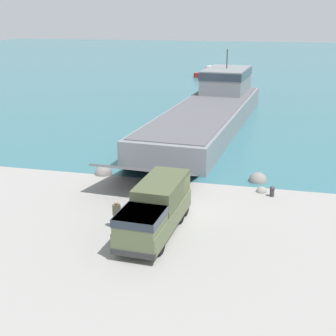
{
  "coord_description": "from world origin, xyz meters",
  "views": [
    {
      "loc": [
        5.28,
        -26.75,
        11.92
      ],
      "look_at": [
        -1.7,
        2.17,
        2.02
      ],
      "focal_mm": 50.0,
      "sensor_mm": 36.0,
      "label": 1
    }
  ],
  "objects_px": {
    "landing_craft": "(212,107)",
    "moored_boat_a": "(211,73)",
    "soldier_on_ramp": "(117,212)",
    "mooring_bollard": "(272,191)",
    "military_truck": "(156,209)"
  },
  "relations": [
    {
      "from": "landing_craft",
      "to": "soldier_on_ramp",
      "type": "height_order",
      "value": "landing_craft"
    },
    {
      "from": "military_truck",
      "to": "soldier_on_ramp",
      "type": "bearing_deg",
      "value": -86.99
    },
    {
      "from": "military_truck",
      "to": "mooring_bollard",
      "type": "relative_size",
      "value": 10.16
    },
    {
      "from": "military_truck",
      "to": "mooring_bollard",
      "type": "xyz_separation_m",
      "value": [
        6.3,
        7.15,
        -1.04
      ]
    },
    {
      "from": "landing_craft",
      "to": "mooring_bollard",
      "type": "distance_m",
      "value": 22.5
    },
    {
      "from": "military_truck",
      "to": "moored_boat_a",
      "type": "xyz_separation_m",
      "value": [
        -7.45,
        69.98,
        -0.81
      ]
    },
    {
      "from": "landing_craft",
      "to": "mooring_bollard",
      "type": "bearing_deg",
      "value": -66.96
    },
    {
      "from": "landing_craft",
      "to": "soldier_on_ramp",
      "type": "relative_size",
      "value": 22.58
    },
    {
      "from": "soldier_on_ramp",
      "to": "moored_boat_a",
      "type": "distance_m",
      "value": 70.17
    },
    {
      "from": "soldier_on_ramp",
      "to": "landing_craft",
      "type": "bearing_deg",
      "value": 143.8
    },
    {
      "from": "soldier_on_ramp",
      "to": "mooring_bollard",
      "type": "distance_m",
      "value": 11.22
    },
    {
      "from": "landing_craft",
      "to": "moored_boat_a",
      "type": "distance_m",
      "value": 42.13
    },
    {
      "from": "landing_craft",
      "to": "moored_boat_a",
      "type": "xyz_separation_m",
      "value": [
        -6.4,
        41.62,
        -1.23
      ]
    },
    {
      "from": "soldier_on_ramp",
      "to": "moored_boat_a",
      "type": "relative_size",
      "value": 0.19
    },
    {
      "from": "military_truck",
      "to": "landing_craft",
      "type": "bearing_deg",
      "value": -174.81
    }
  ]
}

